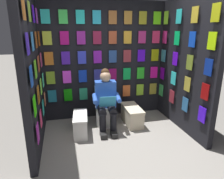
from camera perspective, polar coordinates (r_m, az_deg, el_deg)
ground_plane at (r=3.24m, az=5.26°, el=-19.55°), size 30.00×30.00×0.00m
display_wall_back at (r=4.45m, az=-2.13°, el=7.99°), size 2.73×0.14×2.48m
display_wall_left at (r=4.10m, az=19.84°, el=6.29°), size 0.14×1.79×2.48m
display_wall_right at (r=3.46m, az=-21.40°, el=4.36°), size 0.14×1.79×2.48m
toilet at (r=4.22m, az=-2.04°, el=-5.42°), size 0.42×0.57×0.77m
person_reading at (r=3.92m, az=-1.65°, el=-2.93°), size 0.55×0.71×1.19m
comic_longbox_near at (r=4.29m, az=5.61°, el=-7.16°), size 0.32×0.70×0.37m
comic_longbox_far at (r=3.92m, az=-8.82°, el=-9.58°), size 0.32×0.65×0.38m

